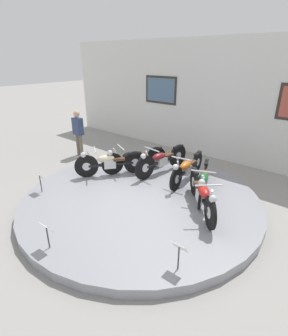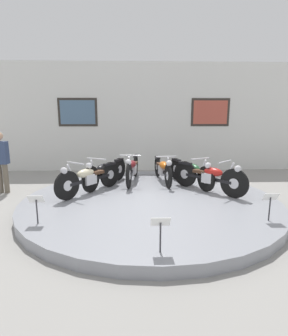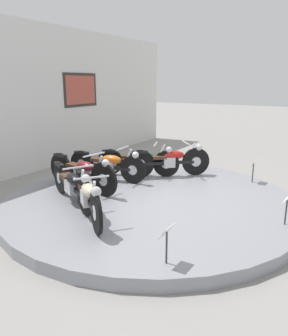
# 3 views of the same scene
# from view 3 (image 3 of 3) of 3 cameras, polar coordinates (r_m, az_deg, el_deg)

# --- Properties ---
(ground_plane) EXTENTS (60.00, 60.00, 0.00)m
(ground_plane) POSITION_cam_3_polar(r_m,az_deg,el_deg) (6.52, 1.16, -6.56)
(ground_plane) COLOR gray
(display_platform) EXTENTS (5.63, 5.63, 0.20)m
(display_platform) POSITION_cam_3_polar(r_m,az_deg,el_deg) (6.48, 1.16, -5.73)
(display_platform) COLOR gray
(display_platform) RESTS_ON ground_plane
(back_wall) EXTENTS (14.00, 0.22, 3.88)m
(back_wall) POSITION_cam_3_polar(r_m,az_deg,el_deg) (8.90, -22.24, 10.94)
(back_wall) COLOR silver
(back_wall) RESTS_ON ground_plane
(motorcycle_cream) EXTENTS (1.26, 1.62, 0.80)m
(motorcycle_cream) POSITION_cam_3_polar(r_m,az_deg,el_deg) (5.43, -9.78, -4.61)
(motorcycle_cream) COLOR black
(motorcycle_cream) RESTS_ON display_platform
(motorcycle_black) EXTENTS (0.93, 1.80, 0.79)m
(motorcycle_black) POSITION_cam_3_polar(r_m,az_deg,el_deg) (6.07, -12.42, -2.70)
(motorcycle_black) COLOR black
(motorcycle_black) RESTS_ON display_platform
(motorcycle_maroon) EXTENTS (0.54, 2.02, 0.82)m
(motorcycle_maroon) POSITION_cam_3_polar(r_m,az_deg,el_deg) (6.81, -10.70, -0.53)
(motorcycle_maroon) COLOR black
(motorcycle_maroon) RESTS_ON display_platform
(motorcycle_orange) EXTENTS (0.54, 1.96, 0.78)m
(motorcycle_orange) POSITION_cam_3_polar(r_m,az_deg,el_deg) (7.43, -6.27, 0.71)
(motorcycle_orange) COLOR black
(motorcycle_orange) RESTS_ON display_platform
(motorcycle_green) EXTENTS (0.83, 1.83, 0.78)m
(motorcycle_green) POSITION_cam_3_polar(r_m,az_deg,el_deg) (7.75, -0.77, 1.39)
(motorcycle_green) COLOR black
(motorcycle_green) RESTS_ON display_platform
(motorcycle_red) EXTENTS (1.41, 1.52, 0.81)m
(motorcycle_red) POSITION_cam_3_polar(r_m,az_deg,el_deg) (7.69, 4.55, 1.38)
(motorcycle_red) COLOR black
(motorcycle_red) RESTS_ON display_platform
(info_placard_front_left) EXTENTS (0.26, 0.11, 0.51)m
(info_placard_front_left) POSITION_cam_3_polar(r_m,az_deg,el_deg) (4.04, 3.99, -11.73)
(info_placard_front_left) COLOR #333338
(info_placard_front_left) RESTS_ON display_platform
(info_placard_front_centre) EXTENTS (0.26, 0.11, 0.51)m
(info_placard_front_centre) POSITION_cam_3_polar(r_m,az_deg,el_deg) (5.54, 23.66, -5.50)
(info_placard_front_centre) COLOR #333338
(info_placard_front_centre) RESTS_ON display_platform
(info_placard_front_right) EXTENTS (0.26, 0.11, 0.51)m
(info_placard_front_right) POSITION_cam_3_polar(r_m,az_deg,el_deg) (7.61, 18.52, 0.29)
(info_placard_front_right) COLOR #333338
(info_placard_front_right) RESTS_ON display_platform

